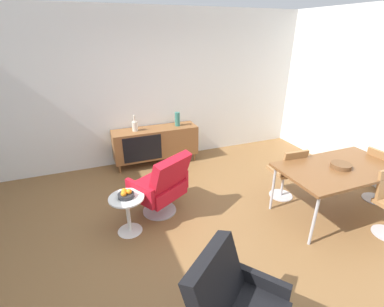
{
  "coord_description": "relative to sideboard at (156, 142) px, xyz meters",
  "views": [
    {
      "loc": [
        -1.14,
        -2.45,
        2.39
      ],
      "look_at": [
        0.07,
        0.64,
        0.89
      ],
      "focal_mm": 25.28,
      "sensor_mm": 36.0,
      "label": 1
    }
  ],
  "objects": [
    {
      "name": "vase_sculptural_dark",
      "position": [
        0.45,
        0.0,
        0.41
      ],
      "size": [
        0.1,
        0.1,
        0.26
      ],
      "color": "#337266",
      "rests_on": "sideboard"
    },
    {
      "name": "vase_cobalt",
      "position": [
        -0.37,
        0.0,
        0.38
      ],
      "size": [
        0.1,
        0.1,
        0.3
      ],
      "color": "beige",
      "rests_on": "sideboard"
    },
    {
      "name": "fruit_bowl",
      "position": [
        -0.84,
        -1.83,
        0.12
      ],
      "size": [
        0.2,
        0.2,
        0.11
      ],
      "color": "#262628",
      "rests_on": "side_table_round"
    },
    {
      "name": "dining_chair_back_left",
      "position": [
        1.54,
        -1.93,
        0.03
      ],
      "size": [
        0.43,
        0.45,
        0.86
      ],
      "color": "#9E7042",
      "rests_on": "ground_plane"
    },
    {
      "name": "side_table_round",
      "position": [
        -0.84,
        -1.83,
        -0.12
      ],
      "size": [
        0.44,
        0.44,
        0.52
      ],
      "color": "white",
      "rests_on": "ground_plane"
    },
    {
      "name": "sideboard",
      "position": [
        0.0,
        0.0,
        0.0
      ],
      "size": [
        1.6,
        0.45,
        0.72
      ],
      "color": "brown",
      "rests_on": "ground_plane"
    },
    {
      "name": "wall_back",
      "position": [
        0.03,
        0.3,
        0.96
      ],
      "size": [
        6.8,
        0.12,
        2.8
      ],
      "primitive_type": "cube",
      "color": "silver",
      "rests_on": "ground_plane"
    },
    {
      "name": "dining_table",
      "position": [
        1.89,
        -2.49,
        0.26
      ],
      "size": [
        1.6,
        0.9,
        0.74
      ],
      "color": "brown",
      "rests_on": "ground_plane"
    },
    {
      "name": "dining_chair_far_end",
      "position": [
        2.78,
        -2.49,
        0.03
      ],
      "size": [
        0.45,
        0.42,
        0.86
      ],
      "color": "#9E7042",
      "rests_on": "ground_plane"
    },
    {
      "name": "wooden_bowl_on_table",
      "position": [
        1.89,
        -2.5,
        0.33
      ],
      "size": [
        0.26,
        0.26,
        0.06
      ],
      "primitive_type": "cylinder",
      "color": "brown",
      "rests_on": "dining_table"
    },
    {
      "name": "lounge_chair_red",
      "position": [
        -0.33,
        -1.61,
        0.03
      ],
      "size": [
        0.88,
        0.87,
        0.95
      ],
      "color": "red",
      "rests_on": "ground_plane"
    },
    {
      "name": "ground_plane",
      "position": [
        0.03,
        -2.3,
        -0.44
      ],
      "size": [
        8.32,
        8.32,
        0.0
      ],
      "primitive_type": "plane",
      "color": "brown"
    }
  ]
}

